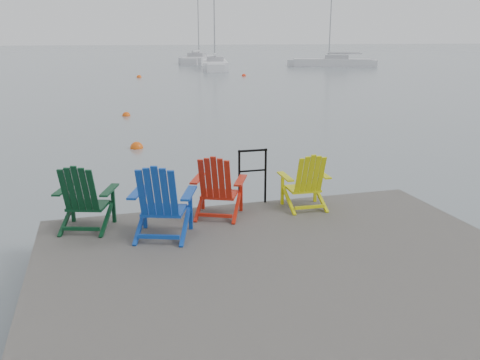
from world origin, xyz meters
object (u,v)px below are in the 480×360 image
object	(u,v)px
buoy_a	(137,148)
buoy_b	(126,116)
sailboat_near	(215,65)
buoy_d	(139,77)
buoy_c	(244,76)
sailboat_mid	(198,60)
sailboat_far	(333,63)
chair_red	(218,186)
chair_blue	(161,201)
chair_green	(84,197)
chair_yellow	(306,181)
handrail	(253,171)

from	to	relation	value
buoy_a	buoy_b	bearing A→B (deg)	89.14
sailboat_near	buoy_d	world-z (taller)	sailboat_near
sailboat_near	buoy_c	distance (m)	9.82
sailboat_near	buoy_c	bearing A→B (deg)	-77.20
sailboat_mid	sailboat_far	world-z (taller)	sailboat_mid
chair_red	sailboat_near	size ratio (longest dim) A/B	0.08
chair_red	buoy_b	distance (m)	14.12
chair_blue	sailboat_far	world-z (taller)	sailboat_far
chair_blue	buoy_a	size ratio (longest dim) A/B	2.75
chair_red	buoy_d	distance (m)	34.52
sailboat_mid	buoy_d	bearing A→B (deg)	-90.61
chair_green	chair_yellow	world-z (taller)	chair_green
chair_red	buoy_d	world-z (taller)	chair_red
sailboat_near	sailboat_far	world-z (taller)	sailboat_near
sailboat_mid	sailboat_far	distance (m)	17.12
sailboat_near	sailboat_far	xyz separation A→B (m)	(13.32, 0.99, 0.00)
chair_blue	sailboat_near	bearing A→B (deg)	95.94
chair_green	chair_red	distance (m)	1.90
buoy_c	chair_blue	bearing A→B (deg)	-107.84
buoy_d	sailboat_near	bearing A→B (deg)	47.63
chair_blue	buoy_c	xyz separation A→B (m)	(11.03, 34.30, -1.02)
chair_red	buoy_a	world-z (taller)	chair_red
handrail	chair_yellow	size ratio (longest dim) A/B	1.00
chair_red	buoy_b	world-z (taller)	chair_red
chair_green	chair_yellow	xyz separation A→B (m)	(3.31, 0.02, -0.03)
sailboat_near	buoy_b	size ratio (longest dim) A/B	36.99
chair_green	handrail	bearing A→B (deg)	28.89
chair_green	buoy_d	distance (m)	34.69
chair_yellow	buoy_a	size ratio (longest dim) A/B	2.38
chair_yellow	chair_blue	bearing A→B (deg)	-163.46
chair_yellow	sailboat_near	size ratio (longest dim) A/B	0.07
buoy_b	buoy_c	bearing A→B (deg)	61.49
chair_yellow	buoy_b	xyz separation A→B (m)	(-1.94, 14.08, -0.95)
buoy_d	buoy_a	bearing A→B (deg)	-94.97
chair_blue	handrail	bearing A→B (deg)	53.58
chair_green	sailboat_mid	size ratio (longest dim) A/B	0.07
handrail	sailboat_far	bearing A→B (deg)	62.84
chair_blue	sailboat_mid	bearing A→B (deg)	98.17
sailboat_mid	buoy_b	world-z (taller)	sailboat_mid
sailboat_mid	buoy_d	xyz separation A→B (m)	(-9.04, -21.70, -0.35)
chair_red	sailboat_far	distance (m)	50.22
buoy_b	chair_green	bearing A→B (deg)	-95.55
handrail	buoy_c	distance (m)	34.56
sailboat_mid	buoy_d	distance (m)	23.51
chair_blue	chair_green	bearing A→B (deg)	169.63
sailboat_mid	buoy_a	size ratio (longest dim) A/B	36.56
sailboat_far	chair_red	bearing A→B (deg)	176.81
handrail	chair_green	size ratio (longest dim) A/B	0.93
chair_green	buoy_a	xyz separation A→B (m)	(1.27, 7.67, -0.99)
chair_green	chair_blue	bearing A→B (deg)	-11.97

